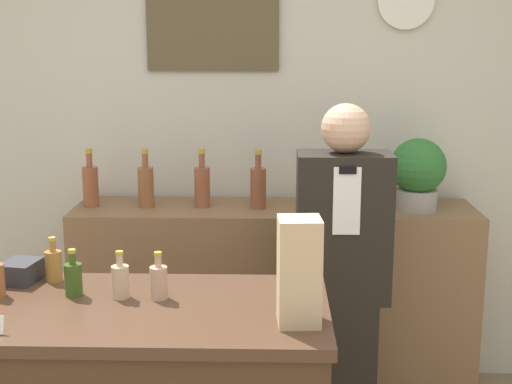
% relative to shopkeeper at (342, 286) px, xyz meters
% --- Properties ---
extents(back_wall, '(5.20, 0.09, 2.70)m').
position_rel_shopkeeper_xyz_m(back_wall, '(-0.48, 0.80, 0.57)').
color(back_wall, beige).
rests_on(back_wall, ground_plane).
extents(back_shelf, '(2.00, 0.46, 1.01)m').
position_rel_shopkeeper_xyz_m(back_shelf, '(-0.29, 0.52, -0.28)').
color(back_shelf, brown).
rests_on(back_shelf, ground_plane).
extents(shopkeeper, '(0.40, 0.25, 1.57)m').
position_rel_shopkeeper_xyz_m(shopkeeper, '(0.00, 0.00, 0.00)').
color(shopkeeper, black).
rests_on(shopkeeper, ground_plane).
extents(potted_plant, '(0.27, 0.27, 0.35)m').
position_rel_shopkeeper_xyz_m(potted_plant, '(0.40, 0.49, 0.41)').
color(potted_plant, '#9E998E').
rests_on(potted_plant, back_shelf).
extents(paper_bag, '(0.14, 0.13, 0.34)m').
position_rel_shopkeeper_xyz_m(paper_bag, '(-0.22, -0.87, 0.35)').
color(paper_bag, tan).
rests_on(paper_bag, display_counter).
extents(gift_box, '(0.14, 0.16, 0.08)m').
position_rel_shopkeeper_xyz_m(gift_box, '(-1.21, -0.51, 0.23)').
color(gift_box, '#2D2D33').
rests_on(gift_box, display_counter).
extents(counter_bottle_1, '(0.06, 0.06, 0.16)m').
position_rel_shopkeeper_xyz_m(counter_bottle_1, '(-1.09, -0.50, 0.25)').
color(counter_bottle_1, '#A06E30').
rests_on(counter_bottle_1, display_counter).
extents(counter_bottle_2, '(0.06, 0.06, 0.16)m').
position_rel_shopkeeper_xyz_m(counter_bottle_2, '(-0.98, -0.65, 0.25)').
color(counter_bottle_2, '#33501A').
rests_on(counter_bottle_2, display_counter).
extents(counter_bottle_3, '(0.06, 0.06, 0.16)m').
position_rel_shopkeeper_xyz_m(counter_bottle_3, '(-0.81, -0.66, 0.25)').
color(counter_bottle_3, tan).
rests_on(counter_bottle_3, display_counter).
extents(counter_bottle_4, '(0.06, 0.06, 0.16)m').
position_rel_shopkeeper_xyz_m(counter_bottle_4, '(-0.68, -0.67, 0.25)').
color(counter_bottle_4, tan).
rests_on(counter_bottle_4, display_counter).
extents(shelf_bottle_0, '(0.08, 0.08, 0.29)m').
position_rel_shopkeeper_xyz_m(shelf_bottle_0, '(-1.21, 0.52, 0.33)').
color(shelf_bottle_0, brown).
rests_on(shelf_bottle_0, back_shelf).
extents(shelf_bottle_1, '(0.08, 0.08, 0.29)m').
position_rel_shopkeeper_xyz_m(shelf_bottle_1, '(-0.93, 0.51, 0.33)').
color(shelf_bottle_1, brown).
rests_on(shelf_bottle_1, back_shelf).
extents(shelf_bottle_2, '(0.08, 0.08, 0.29)m').
position_rel_shopkeeper_xyz_m(shelf_bottle_2, '(-0.65, 0.52, 0.33)').
color(shelf_bottle_2, brown).
rests_on(shelf_bottle_2, back_shelf).
extents(shelf_bottle_3, '(0.08, 0.08, 0.29)m').
position_rel_shopkeeper_xyz_m(shelf_bottle_3, '(-0.37, 0.50, 0.33)').
color(shelf_bottle_3, brown).
rests_on(shelf_bottle_3, back_shelf).
extents(shelf_bottle_4, '(0.08, 0.08, 0.29)m').
position_rel_shopkeeper_xyz_m(shelf_bottle_4, '(-0.10, 0.50, 0.33)').
color(shelf_bottle_4, brown).
rests_on(shelf_bottle_4, back_shelf).
extents(shelf_bottle_5, '(0.08, 0.08, 0.29)m').
position_rel_shopkeeper_xyz_m(shelf_bottle_5, '(0.18, 0.51, 0.33)').
color(shelf_bottle_5, brown).
rests_on(shelf_bottle_5, back_shelf).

